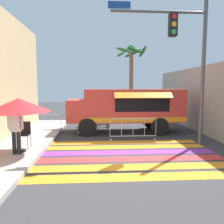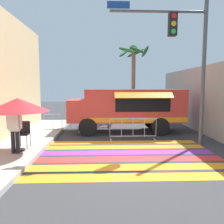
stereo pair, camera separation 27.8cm
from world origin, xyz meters
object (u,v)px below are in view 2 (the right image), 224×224
folding_chair (24,131)px  vendor_person (14,126)px  traffic_signal_pole (186,49)px  patio_umbrella (18,105)px  barricade_side (62,124)px  palm_tree (134,65)px  food_truck (125,106)px  barricade_front (133,129)px

folding_chair → vendor_person: vendor_person is taller
traffic_signal_pole → vendor_person: traffic_signal_pole is taller
patio_umbrella → vendor_person: patio_umbrella is taller
barricade_side → palm_tree: size_ratio=0.35×
traffic_signal_pole → palm_tree: (-1.16, 7.30, 0.08)m
food_truck → palm_tree: palm_tree is taller
vendor_person → palm_tree: 10.70m
folding_chair → palm_tree: size_ratio=0.18×
folding_chair → palm_tree: bearing=37.3°
food_truck → folding_chair: bearing=-140.6°
patio_umbrella → traffic_signal_pole: bearing=10.8°
food_truck → folding_chair: 5.51m
traffic_signal_pole → palm_tree: 7.39m
patio_umbrella → barricade_side: (0.77, 3.93, -1.32)m
folding_chair → patio_umbrella: bearing=-107.4°
vendor_person → food_truck: bearing=32.0°
palm_tree → barricade_front: bearing=-97.5°
traffic_signal_pole → folding_chair: bearing=-173.8°
folding_chair → barricade_front: bearing=0.5°
patio_umbrella → barricade_side: patio_umbrella is taller
folding_chair → palm_tree: palm_tree is taller
palm_tree → food_truck: bearing=-102.9°
folding_chair → vendor_person: 0.89m
patio_umbrella → palm_tree: (5.24, 8.53, 2.27)m
barricade_side → palm_tree: (4.47, 4.60, 3.59)m
food_truck → folding_chair: size_ratio=6.14×
food_truck → barricade_front: food_truck is taller
patio_umbrella → barricade_front: size_ratio=1.01×
traffic_signal_pole → folding_chair: size_ratio=5.98×
traffic_signal_pole → barricade_side: (-5.63, 2.70, -3.51)m
food_truck → palm_tree: bearing=77.1°
vendor_person → barricade_front: 5.08m
palm_tree → traffic_signal_pole: bearing=-80.9°
barricade_side → food_truck: bearing=1.3°
barricade_side → patio_umbrella: bearing=-101.1°
barricade_front → palm_tree: bearing=82.5°
food_truck → vendor_person: (-4.24, -4.29, -0.30)m
food_truck → vendor_person: 6.04m
patio_umbrella → folding_chair: patio_umbrella is taller
food_truck → barricade_side: bearing=-178.7°
traffic_signal_pole → patio_umbrella: bearing=-169.2°
patio_umbrella → vendor_person: bearing=-96.7°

